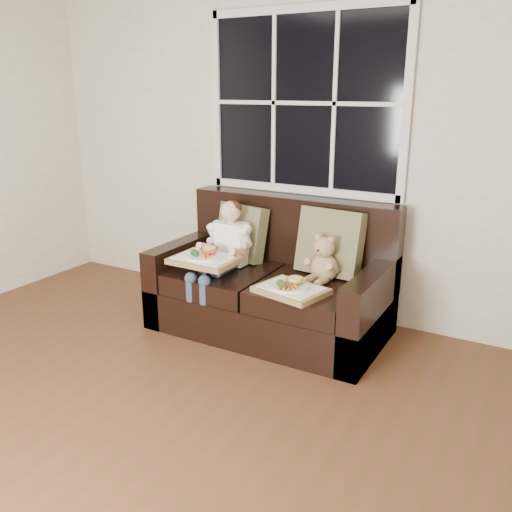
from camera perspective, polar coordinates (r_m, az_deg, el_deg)
The scene contains 9 objects.
ground at distance 2.98m, azimuth -21.63°, elevation -20.38°, with size 5.00×5.00×0.00m, color #56301D.
window_back at distance 4.25m, azimuth 5.09°, elevation 15.74°, with size 1.62×0.04×1.37m.
loveseat at distance 4.10m, azimuth 1.87°, elevation -3.46°, with size 1.70×0.92×0.96m.
pillow_left at distance 4.29m, azimuth -1.55°, elevation 2.51°, with size 0.47×0.29×0.45m.
pillow_right at distance 3.96m, azimuth 7.80°, elevation 1.45°, with size 0.50×0.26×0.49m.
child at distance 4.07m, azimuth -3.28°, elevation 1.06°, with size 0.34×0.58×0.77m.
teddy_bear at distance 3.84m, azimuth 7.14°, elevation -0.63°, with size 0.22×0.27×0.35m.
tray_left at distance 3.94m, azimuth -5.36°, elevation -0.23°, with size 0.47×0.36×0.11m.
tray_right at distance 3.62m, azimuth 3.73°, elevation -3.44°, with size 0.51×0.43×0.10m.
Camera 1 is at (1.96, -1.38, 1.76)m, focal length 38.00 mm.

